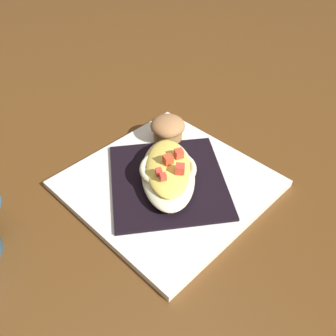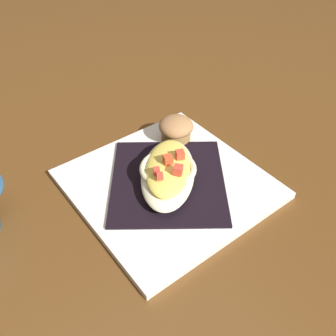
{
  "view_description": "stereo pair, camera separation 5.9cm",
  "coord_description": "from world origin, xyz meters",
  "views": [
    {
      "loc": [
        -0.29,
        -0.34,
        0.44
      ],
      "look_at": [
        0.0,
        0.0,
        0.04
      ],
      "focal_mm": 39.69,
      "sensor_mm": 36.0,
      "label": 1
    },
    {
      "loc": [
        -0.24,
        -0.37,
        0.44
      ],
      "look_at": [
        0.0,
        0.0,
        0.04
      ],
      "focal_mm": 39.69,
      "sensor_mm": 36.0,
      "label": 2
    }
  ],
  "objects": [
    {
      "name": "ground_plane",
      "position": [
        0.0,
        0.0,
        0.0
      ],
      "size": [
        2.6,
        2.6,
        0.0
      ],
      "primitive_type": "plane",
      "color": "#593617"
    },
    {
      "name": "square_plate",
      "position": [
        0.0,
        0.0,
        0.01
      ],
      "size": [
        0.32,
        0.32,
        0.01
      ],
      "primitive_type": "cube",
      "rotation": [
        0.0,
        0.0,
        0.09
      ],
      "color": "white",
      "rests_on": "ground_plane"
    },
    {
      "name": "folded_napkin",
      "position": [
        0.0,
        0.0,
        0.01
      ],
      "size": [
        0.26,
        0.27,
        0.0
      ],
      "primitive_type": "cube",
      "rotation": [
        0.0,
        0.0,
        1.02
      ],
      "color": "black",
      "rests_on": "square_plate"
    },
    {
      "name": "gratin_dish",
      "position": [
        -0.0,
        -0.0,
        0.04
      ],
      "size": [
        0.17,
        0.19,
        0.05
      ],
      "color": "beige",
      "rests_on": "folded_napkin"
    },
    {
      "name": "muffin",
      "position": [
        0.07,
        0.09,
        0.04
      ],
      "size": [
        0.06,
        0.06,
        0.05
      ],
      "color": "#9F763F",
      "rests_on": "square_plate"
    }
  ]
}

